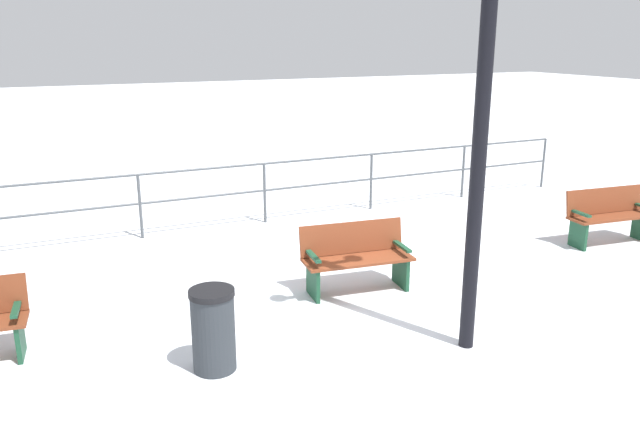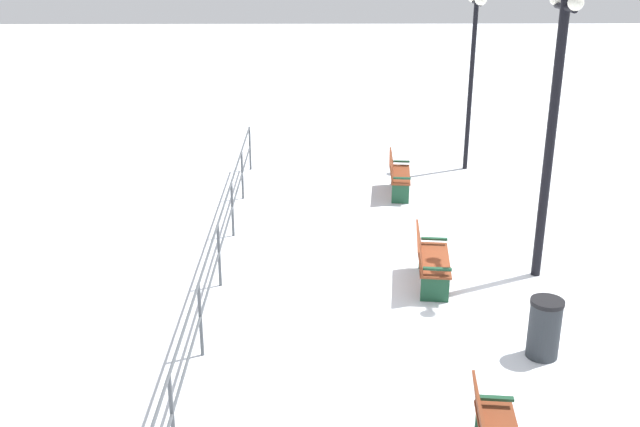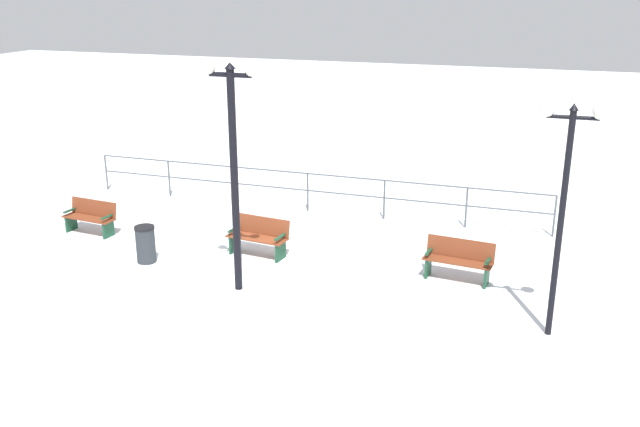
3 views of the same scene
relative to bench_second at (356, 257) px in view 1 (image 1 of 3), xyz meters
The scene contains 6 objects.
ground_plane 0.50m from the bench_second, ahead, with size 80.00×80.00×0.00m, color white.
bench_second is the anchor object (origin of this frame).
bench_third 4.69m from the bench_second, 90.25° to the left, with size 0.63×1.53×0.90m.
lamppost_middle 3.13m from the bench_second, 10.53° to the left, with size 0.24×1.12×4.73m.
waterfront_railing 3.51m from the bench_second, behind, with size 0.05×13.29×1.11m.
trash_bin 2.61m from the bench_second, 61.53° to the right, with size 0.46×0.46×0.87m.
Camera 1 is at (6.76, -3.74, 3.30)m, focal length 35.31 mm.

